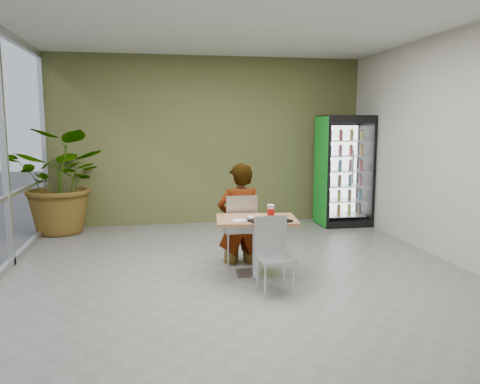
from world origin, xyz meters
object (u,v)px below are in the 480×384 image
Objects in this scene: seated_woman at (240,224)px; potted_plant at (63,181)px; cafeteria_tray at (270,221)px; chair_near at (273,248)px; soda_cup at (271,211)px; chair_far at (241,223)px; dining_table at (256,235)px; beverage_fridge at (344,171)px.

seated_woman is 0.92× the size of potted_plant.
cafeteria_tray is 0.25× the size of potted_plant.
soda_cup is at bearing 75.37° from chair_near.
chair_far is 0.06m from seated_woman.
seated_woman reaches higher than chair_near.
beverage_fridge is (2.31, 2.75, 0.51)m from dining_table.
soda_cup is at bearing 116.56° from chair_far.
soda_cup is at bearing 114.62° from seated_woman.
chair_near is at bearing -97.53° from cafeteria_tray.
cafeteria_tray is (0.21, -0.86, 0.22)m from seated_woman.
seated_woman is at bearing -89.76° from chair_far.
dining_table is 0.56m from chair_near.
potted_plant reaches higher than soda_cup.
soda_cup is 0.26m from cafeteria_tray.
chair_far is 0.52× the size of potted_plant.
seated_woman is 3.64m from potted_plant.
chair_far is 3.67m from potted_plant.
cafeteria_tray is (0.21, -0.81, 0.20)m from chair_far.
potted_plant is (-2.95, 3.22, 0.16)m from cafeteria_tray.
cafeteria_tray is (0.04, 0.32, 0.26)m from chair_near.
chair_near is at bearing -50.66° from potted_plant.
chair_near is at bearing -82.82° from dining_table.
soda_cup is 0.08× the size of beverage_fridge.
chair_near is at bearing 98.23° from chair_far.
chair_near is 0.47× the size of potted_plant.
cafeteria_tray is at bearing -106.83° from soda_cup.
chair_far is 1.14m from chair_near.
potted_plant reaches higher than seated_woman.
beverage_fridge is at bearing 53.66° from cafeteria_tray.
beverage_fridge is 1.13× the size of potted_plant.
potted_plant is at bearing 133.50° from dining_table.
seated_woman is at bearing -138.21° from beverage_fridge.
soda_cup is at bearing 2.43° from dining_table.
beverage_fridge is (2.24, 3.31, 0.53)m from chair_near.
chair_near reaches higher than dining_table.
chair_far is 5.83× the size of soda_cup.
cafeteria_tray is at bearing 104.41° from chair_far.
dining_table is 0.63m from seated_woman.
cafeteria_tray is at bearing -64.39° from dining_table.
soda_cup is (0.12, 0.57, 0.32)m from chair_near.
cafeteria_tray is 4.37m from potted_plant.
chair_near is 4.03m from beverage_fridge.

